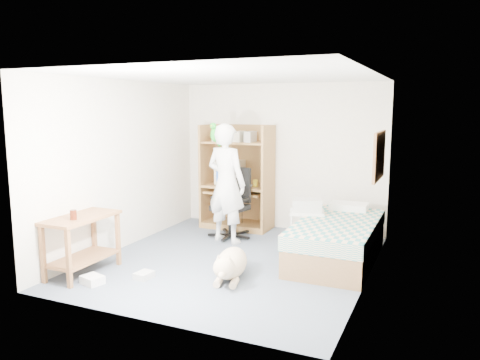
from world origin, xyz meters
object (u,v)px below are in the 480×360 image
(computer_hutch, at_px, (238,181))
(bed, at_px, (337,240))
(person, at_px, (226,184))
(printer_cart, at_px, (307,224))
(dog, at_px, (231,264))
(office_chair, at_px, (232,213))
(side_desk, at_px, (82,236))

(computer_hutch, height_order, bed, computer_hutch)
(person, bearing_deg, printer_cart, -164.56)
(dog, bearing_deg, computer_hutch, 98.61)
(office_chair, bearing_deg, printer_cart, 1.91)
(side_desk, relative_size, printer_cart, 1.69)
(bed, bearing_deg, person, 173.29)
(office_chair, xyz_separation_m, printer_cart, (1.31, -0.23, -0.01))
(side_desk, height_order, office_chair, office_chair)
(side_desk, bearing_deg, person, 62.43)
(side_desk, bearing_deg, dog, 18.59)
(computer_hutch, bearing_deg, office_chair, -74.12)
(person, height_order, printer_cart, person)
(computer_hutch, bearing_deg, bed, -29.29)
(bed, bearing_deg, side_desk, -147.50)
(office_chair, xyz_separation_m, person, (0.04, -0.31, 0.53))
(computer_hutch, relative_size, bed, 0.89)
(printer_cart, bearing_deg, dog, -126.26)
(computer_hutch, bearing_deg, person, -77.12)
(computer_hutch, distance_m, office_chair, 0.75)
(bed, xyz_separation_m, office_chair, (-1.83, 0.52, 0.11))
(person, bearing_deg, bed, -174.71)
(side_desk, xyz_separation_m, person, (1.06, 2.03, 0.44))
(side_desk, distance_m, office_chair, 2.55)
(printer_cart, bearing_deg, office_chair, 153.52)
(person, bearing_deg, computer_hutch, -65.11)
(computer_hutch, xyz_separation_m, office_chair, (0.17, -0.60, -0.42))
(person, distance_m, printer_cart, 1.38)
(bed, height_order, side_desk, side_desk)
(side_desk, distance_m, person, 2.33)
(computer_hutch, bearing_deg, printer_cart, -29.39)
(side_desk, xyz_separation_m, printer_cart, (2.33, 2.10, -0.10))
(side_desk, height_order, printer_cart, side_desk)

